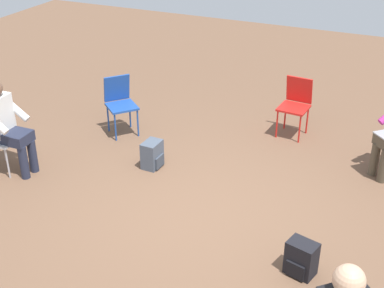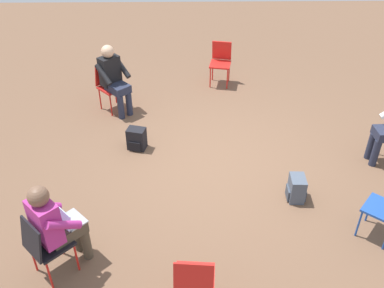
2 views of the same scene
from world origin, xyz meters
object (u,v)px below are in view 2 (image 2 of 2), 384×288
(person_in_black, at_px, (113,76))
(backpack_near_laptop_user, at_px, (137,140))
(chair_southeast, at_px, (44,244))
(backpack_by_empty_chair, at_px, (296,189))
(chair_west, at_px, (221,60))
(chair_southwest, at_px, (109,84))
(person_with_laptop, at_px, (55,223))
(chair_east, at_px, (194,281))

(person_in_black, xyz_separation_m, backpack_near_laptop_user, (1.18, 0.47, -0.54))
(chair_southeast, height_order, backpack_by_empty_chair, chair_southeast)
(chair_west, relative_size, backpack_by_empty_chair, 2.36)
(chair_west, bearing_deg, chair_southeast, 75.70)
(chair_southwest, height_order, person_with_laptop, person_with_laptop)
(person_with_laptop, height_order, person_in_black, same)
(chair_southeast, relative_size, chair_west, 1.00)
(chair_west, bearing_deg, chair_southwest, 36.39)
(chair_east, relative_size, chair_southeast, 1.00)
(person_with_laptop, distance_m, person_in_black, 3.52)
(person_with_laptop, height_order, backpack_near_laptop_user, person_with_laptop)
(chair_southeast, distance_m, backpack_near_laptop_user, 2.59)
(chair_southeast, relative_size, chair_southwest, 1.00)
(chair_southwest, xyz_separation_m, backpack_near_laptop_user, (1.30, 0.59, -0.34))
(backpack_by_empty_chair, bearing_deg, chair_east, -39.80)
(person_with_laptop, relative_size, backpack_by_empty_chair, 3.44)
(backpack_by_empty_chair, bearing_deg, person_with_laptop, -69.37)
(person_with_laptop, bearing_deg, chair_east, 22.52)
(person_in_black, relative_size, backpack_near_laptop_user, 3.44)
(chair_east, xyz_separation_m, backpack_near_laptop_user, (-2.96, -0.85, -0.34))
(person_in_black, bearing_deg, chair_southeast, 42.63)
(person_in_black, height_order, backpack_by_empty_chair, person_in_black)
(chair_west, bearing_deg, backpack_by_empty_chair, 113.69)
(chair_west, bearing_deg, person_with_laptop, 76.35)
(chair_southwest, relative_size, backpack_by_empty_chair, 2.36)
(backpack_by_empty_chair, bearing_deg, backpack_near_laptop_user, -118.43)
(chair_southeast, height_order, backpack_near_laptop_user, chair_southeast)
(person_with_laptop, bearing_deg, backpack_near_laptop_user, 120.13)
(backpack_near_laptop_user, height_order, backpack_by_empty_chair, same)
(chair_east, height_order, chair_west, same)
(chair_southeast, height_order, chair_west, same)
(backpack_near_laptop_user, bearing_deg, backpack_by_empty_chair, 61.57)
(chair_east, distance_m, backpack_by_empty_chair, 2.26)
(chair_southeast, distance_m, backpack_by_empty_chair, 3.29)
(person_in_black, bearing_deg, backpack_by_empty_chair, 95.78)
(chair_east, xyz_separation_m, chair_southwest, (-4.26, -1.44, 0.00))
(person_in_black, bearing_deg, chair_east, 64.77)
(backpack_near_laptop_user, bearing_deg, chair_west, 146.89)
(chair_east, distance_m, chair_southeast, 1.68)
(chair_east, relative_size, person_in_black, 0.69)
(chair_southeast, distance_m, person_in_black, 3.65)
(chair_southwest, relative_size, person_with_laptop, 0.69)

